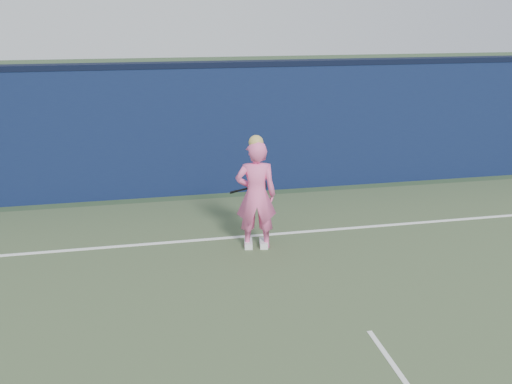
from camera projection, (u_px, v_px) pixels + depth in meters
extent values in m
cube|color=#0E183D|center=(268.00, 129.00, 10.98)|extent=(24.00, 0.40, 2.50)
cube|color=black|center=(268.00, 63.00, 10.56)|extent=(24.00, 0.42, 0.10)
imported|color=pink|center=(256.00, 195.00, 8.25)|extent=(0.68, 0.50, 1.71)
sphere|color=tan|center=(256.00, 142.00, 7.99)|extent=(0.22, 0.22, 0.22)
cube|color=white|center=(264.00, 244.00, 8.51)|extent=(0.16, 0.29, 0.10)
cube|color=white|center=(248.00, 244.00, 8.50)|extent=(0.16, 0.29, 0.10)
torus|color=black|center=(257.00, 187.00, 8.64)|extent=(0.32, 0.06, 0.32)
torus|color=gold|center=(257.00, 187.00, 8.64)|extent=(0.26, 0.04, 0.26)
cylinder|color=beige|center=(257.00, 187.00, 8.64)|extent=(0.26, 0.03, 0.26)
cylinder|color=black|center=(242.00, 190.00, 8.70)|extent=(0.29, 0.08, 0.11)
cylinder|color=black|center=(234.00, 192.00, 8.73)|extent=(0.14, 0.06, 0.07)
cube|color=white|center=(299.00, 232.00, 9.05)|extent=(11.00, 0.08, 0.01)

